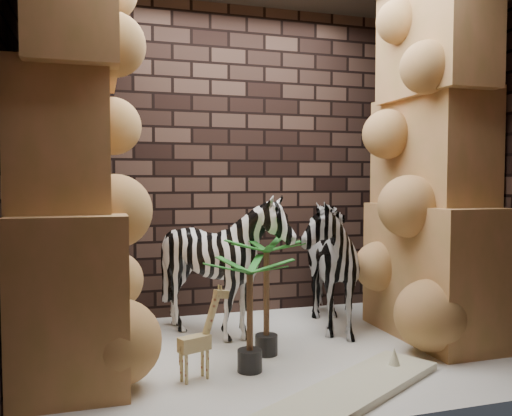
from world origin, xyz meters
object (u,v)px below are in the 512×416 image
object	(u,v)px
zebra_left	(223,273)
surfboard	(349,393)
zebra_right	(320,252)
palm_front	(266,296)
palm_back	(250,315)
giraffe_toy	(194,333)

from	to	relation	value
zebra_left	surfboard	size ratio (longest dim) A/B	0.75
zebra_right	palm_front	bearing A→B (deg)	-130.99
zebra_left	palm_back	world-z (taller)	zebra_left
palm_back	surfboard	bearing A→B (deg)	-52.07
zebra_right	zebra_left	size ratio (longest dim) A/B	1.13
surfboard	zebra_right	bearing A→B (deg)	42.87
zebra_right	palm_back	xyz separation A→B (m)	(-0.89, -0.85, -0.28)
zebra_right	palm_back	size ratio (longest dim) A/B	1.72
zebra_left	palm_back	size ratio (longest dim) A/B	1.52
zebra_right	giraffe_toy	bearing A→B (deg)	-135.37
zebra_right	palm_back	distance (m)	1.26
zebra_right	giraffe_toy	xyz separation A→B (m)	(-1.28, -0.90, -0.37)
zebra_left	giraffe_toy	bearing A→B (deg)	-110.99
zebra_right	palm_front	distance (m)	0.90
zebra_right	palm_front	xyz separation A→B (m)	(-0.67, -0.55, -0.23)
giraffe_toy	palm_back	world-z (taller)	palm_back
zebra_left	palm_front	world-z (taller)	zebra_left
zebra_left	zebra_right	bearing A→B (deg)	7.25
giraffe_toy	surfboard	size ratio (longest dim) A/B	0.39
palm_back	surfboard	distance (m)	0.82
zebra_left	palm_back	bearing A→B (deg)	-86.24
zebra_right	surfboard	xyz separation A→B (m)	(-0.43, -1.43, -0.65)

